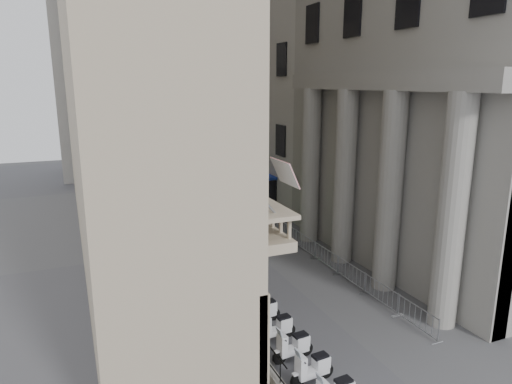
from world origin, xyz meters
TOP-DOWN VIEW (x-y plane):
  - far_building at (0.00, 48.00)m, footprint 22.00×10.00m
  - iron_fence at (-4.30, 18.00)m, footprint 0.30×28.00m
  - blue_awning at (4.15, 26.00)m, footprint 1.60×3.00m
  - flag at (-4.00, 5.00)m, footprint 1.00×1.40m
  - scooter_1 at (-3.00, 4.57)m, footprint 1.44×0.68m
  - scooter_2 at (-3.00, 6.05)m, footprint 1.44×0.68m
  - scooter_3 at (-3.00, 7.53)m, footprint 1.44×0.68m
  - scooter_4 at (-3.00, 9.02)m, footprint 1.44×0.68m
  - scooter_5 at (-3.00, 10.50)m, footprint 1.44×0.68m
  - scooter_6 at (-3.00, 11.98)m, footprint 1.44×0.68m
  - scooter_7 at (-3.00, 13.46)m, footprint 1.44×0.68m
  - scooter_8 at (-3.00, 14.95)m, footprint 1.44×0.68m
  - scooter_9 at (-3.00, 16.43)m, footprint 1.44×0.68m
  - scooter_10 at (-3.00, 17.91)m, footprint 1.44×0.68m
  - scooter_11 at (-3.00, 19.39)m, footprint 1.44×0.68m
  - barrier_0 at (2.90, 5.98)m, footprint 0.60×2.40m
  - barrier_1 at (2.90, 8.48)m, footprint 0.60×2.40m
  - barrier_2 at (2.90, 10.98)m, footprint 0.60×2.40m
  - barrier_3 at (2.90, 13.48)m, footprint 0.60×2.40m
  - barrier_4 at (2.90, 15.98)m, footprint 0.60×2.40m
  - barrier_5 at (2.90, 18.48)m, footprint 0.60×2.40m
  - barrier_6 at (2.90, 20.98)m, footprint 0.60×2.40m
  - barrier_7 at (2.90, 23.48)m, footprint 0.60×2.40m
  - barrier_8 at (2.90, 25.98)m, footprint 0.60×2.40m
  - security_tent at (-1.66, 28.00)m, footprint 3.61×3.61m
  - street_lamp at (-2.80, 23.31)m, footprint 2.62×0.76m
  - info_kiosk at (-2.49, 19.53)m, footprint 0.52×0.93m
  - pedestrian_a at (-0.61, 24.24)m, footprint 0.79×0.60m
  - pedestrian_b at (2.76, 29.14)m, footprint 0.86×0.74m
  - pedestrian_c at (0.75, 26.81)m, footprint 0.97×0.81m

SIDE VIEW (x-z plane):
  - iron_fence at x=-4.30m, z-range -0.70..0.70m
  - blue_awning at x=4.15m, z-range -1.50..1.50m
  - flag at x=-4.00m, z-range -4.10..4.10m
  - scooter_1 at x=-3.00m, z-range -0.75..0.75m
  - scooter_2 at x=-3.00m, z-range -0.75..0.75m
  - scooter_3 at x=-3.00m, z-range -0.75..0.75m
  - scooter_4 at x=-3.00m, z-range -0.75..0.75m
  - scooter_5 at x=-3.00m, z-range -0.75..0.75m
  - scooter_6 at x=-3.00m, z-range -0.75..0.75m
  - scooter_7 at x=-3.00m, z-range -0.75..0.75m
  - scooter_8 at x=-3.00m, z-range -0.75..0.75m
  - scooter_9 at x=-3.00m, z-range -0.75..0.75m
  - scooter_10 at x=-3.00m, z-range -0.75..0.75m
  - scooter_11 at x=-3.00m, z-range -0.75..0.75m
  - barrier_0 at x=2.90m, z-range -0.55..0.55m
  - barrier_1 at x=2.90m, z-range -0.55..0.55m
  - barrier_2 at x=2.90m, z-range -0.55..0.55m
  - barrier_3 at x=2.90m, z-range -0.55..0.55m
  - barrier_4 at x=2.90m, z-range -0.55..0.55m
  - barrier_5 at x=2.90m, z-range -0.55..0.55m
  - barrier_6 at x=2.90m, z-range -0.55..0.55m
  - barrier_7 at x=2.90m, z-range -0.55..0.55m
  - barrier_8 at x=2.90m, z-range -0.55..0.55m
  - pedestrian_b at x=2.76m, z-range 0.00..1.53m
  - pedestrian_c at x=0.75m, z-range 0.00..1.70m
  - info_kiosk at x=-2.49m, z-range 0.01..1.89m
  - pedestrian_a at x=-0.61m, z-range 0.00..1.97m
  - security_tent at x=-1.66m, z-range 0.98..3.92m
  - street_lamp at x=-2.80m, z-range 0.78..8.94m
  - far_building at x=0.00m, z-range 0.00..30.00m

